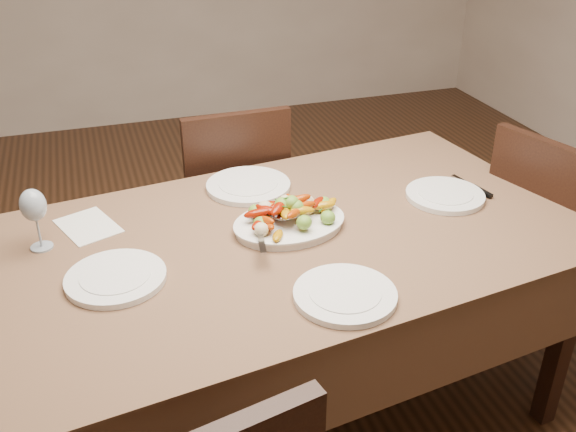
# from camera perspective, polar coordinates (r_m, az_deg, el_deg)

# --- Properties ---
(floor) EXTENTS (6.00, 6.00, 0.00)m
(floor) POSITION_cam_1_polar(r_m,az_deg,el_deg) (2.63, 1.37, -13.18)
(floor) COLOR #371F10
(floor) RESTS_ON ground
(dining_table) EXTENTS (1.96, 1.27, 0.76)m
(dining_table) POSITION_cam_1_polar(r_m,az_deg,el_deg) (2.20, 0.00, -10.11)
(dining_table) COLOR brown
(dining_table) RESTS_ON ground
(chair_far) EXTENTS (0.44, 0.44, 0.95)m
(chair_far) POSITION_cam_1_polar(r_m,az_deg,el_deg) (2.77, -5.35, 1.05)
(chair_far) COLOR black
(chair_far) RESTS_ON ground
(chair_right) EXTENTS (0.52, 0.52, 0.95)m
(chair_right) POSITION_cam_1_polar(r_m,az_deg,el_deg) (2.67, 22.87, -2.52)
(chair_right) COLOR black
(chair_right) RESTS_ON ground
(serving_platter) EXTENTS (0.38, 0.30, 0.02)m
(serving_platter) POSITION_cam_1_polar(r_m,az_deg,el_deg) (2.00, 0.12, -0.82)
(serving_platter) COLOR white
(serving_platter) RESTS_ON dining_table
(roasted_vegetables) EXTENTS (0.31, 0.23, 0.09)m
(roasted_vegetables) POSITION_cam_1_polar(r_m,az_deg,el_deg) (1.98, 0.12, 0.61)
(roasted_vegetables) COLOR #7A1102
(roasted_vegetables) RESTS_ON serving_platter
(serving_spoon) EXTENTS (0.29, 0.11, 0.03)m
(serving_spoon) POSITION_cam_1_polar(r_m,az_deg,el_deg) (1.93, -1.13, -0.78)
(serving_spoon) COLOR #9EA0A8
(serving_spoon) RESTS_ON serving_platter
(plate_left) EXTENTS (0.28, 0.28, 0.02)m
(plate_left) POSITION_cam_1_polar(r_m,az_deg,el_deg) (1.82, -15.06, -5.35)
(plate_left) COLOR white
(plate_left) RESTS_ON dining_table
(plate_right) EXTENTS (0.27, 0.27, 0.02)m
(plate_right) POSITION_cam_1_polar(r_m,az_deg,el_deg) (2.26, 13.78, 1.78)
(plate_right) COLOR white
(plate_right) RESTS_ON dining_table
(plate_far) EXTENTS (0.30, 0.30, 0.02)m
(plate_far) POSITION_cam_1_polar(r_m,az_deg,el_deg) (2.26, -3.55, 2.69)
(plate_far) COLOR white
(plate_far) RESTS_ON dining_table
(plate_near) EXTENTS (0.27, 0.27, 0.02)m
(plate_near) POSITION_cam_1_polar(r_m,az_deg,el_deg) (1.70, 5.09, -7.01)
(plate_near) COLOR white
(plate_near) RESTS_ON dining_table
(wine_glass) EXTENTS (0.08, 0.08, 0.20)m
(wine_glass) POSITION_cam_1_polar(r_m,az_deg,el_deg) (2.00, -21.52, -0.15)
(wine_glass) COLOR #8C99A5
(wine_glass) RESTS_ON dining_table
(menu_card) EXTENTS (0.22, 0.25, 0.00)m
(menu_card) POSITION_cam_1_polar(r_m,az_deg,el_deg) (2.12, -17.35, -0.85)
(menu_card) COLOR silver
(menu_card) RESTS_ON dining_table
(table_knife) EXTENTS (0.05, 0.20, 0.01)m
(table_knife) POSITION_cam_1_polar(r_m,az_deg,el_deg) (2.35, 16.14, 2.46)
(table_knife) COLOR #9EA0A8
(table_knife) RESTS_ON dining_table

